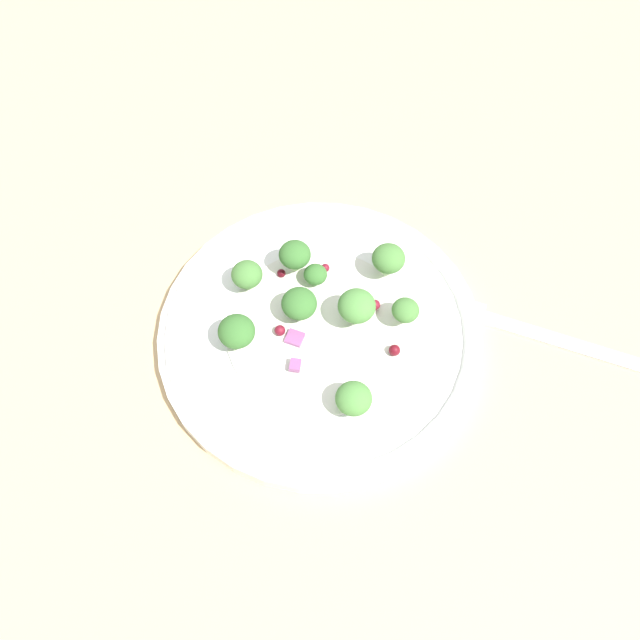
{
  "coord_description": "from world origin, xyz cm",
  "views": [
    {
      "loc": [
        19.97,
        16.76,
        49.87
      ],
      "look_at": [
        -0.73,
        -0.83,
        2.7
      ],
      "focal_mm": 38.97,
      "sensor_mm": 36.0,
      "label": 1
    }
  ],
  "objects_px": {
    "fork": "(537,333)",
    "broccoli_floret_0": "(315,275)",
    "broccoli_floret_2": "(387,258)",
    "broccoli_floret_1": "(405,311)",
    "plate": "(320,331)"
  },
  "relations": [
    {
      "from": "fork",
      "to": "broccoli_floret_0",
      "type": "bearing_deg",
      "value": -62.91
    },
    {
      "from": "plate",
      "to": "broccoli_floret_1",
      "type": "xyz_separation_m",
      "value": [
        -0.05,
        0.05,
        0.02
      ]
    },
    {
      "from": "plate",
      "to": "broccoli_floret_1",
      "type": "relative_size",
      "value": 11.82
    },
    {
      "from": "plate",
      "to": "broccoli_floret_1",
      "type": "distance_m",
      "value": 0.07
    },
    {
      "from": "broccoli_floret_2",
      "to": "broccoli_floret_0",
      "type": "bearing_deg",
      "value": -40.13
    },
    {
      "from": "broccoli_floret_1",
      "to": "fork",
      "type": "height_order",
      "value": "broccoli_floret_1"
    },
    {
      "from": "broccoli_floret_1",
      "to": "broccoli_floret_2",
      "type": "bearing_deg",
      "value": -125.0
    },
    {
      "from": "fork",
      "to": "broccoli_floret_1",
      "type": "bearing_deg",
      "value": -51.67
    },
    {
      "from": "broccoli_floret_2",
      "to": "fork",
      "type": "distance_m",
      "value": 0.14
    },
    {
      "from": "plate",
      "to": "broccoli_floret_2",
      "type": "xyz_separation_m",
      "value": [
        -0.08,
        0.01,
        0.03
      ]
    },
    {
      "from": "broccoli_floret_0",
      "to": "broccoli_floret_1",
      "type": "bearing_deg",
      "value": 101.61
    },
    {
      "from": "broccoli_floret_1",
      "to": "fork",
      "type": "distance_m",
      "value": 0.11
    },
    {
      "from": "plate",
      "to": "broccoli_floret_0",
      "type": "xyz_separation_m",
      "value": [
        -0.03,
        -0.03,
        0.02
      ]
    },
    {
      "from": "fork",
      "to": "broccoli_floret_2",
      "type": "bearing_deg",
      "value": -72.7
    },
    {
      "from": "broccoli_floret_2",
      "to": "fork",
      "type": "xyz_separation_m",
      "value": [
        -0.04,
        0.13,
        -0.03
      ]
    }
  ]
}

